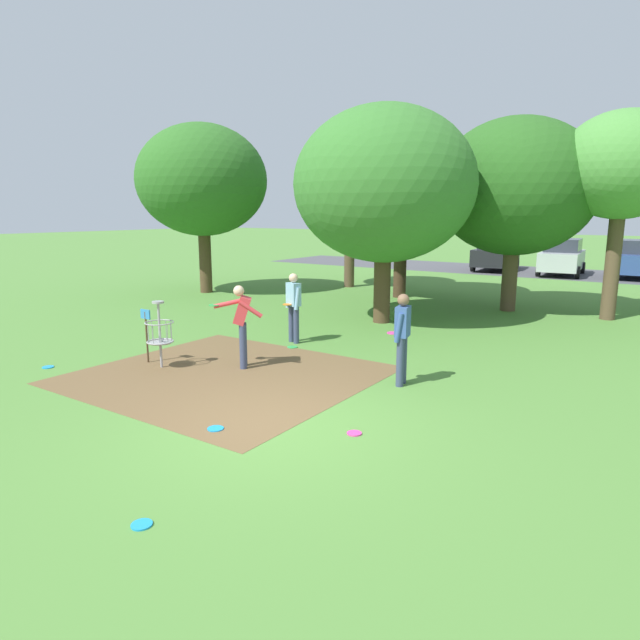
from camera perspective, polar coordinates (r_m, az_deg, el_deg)
The scene contains 21 objects.
ground_plane at distance 8.38m, azimuth -4.95°, elevation -11.03°, with size 160.00×160.00×0.00m, color #518438.
dirt_tee_pad at distance 11.01m, azimuth -9.74°, elevation -5.65°, with size 5.41×5.04×0.01m, color brown.
disc_golf_basket at distance 11.72m, azimuth -16.50°, elevation -1.15°, with size 0.98×0.58×1.39m.
player_foreground_watching at distance 13.34m, azimuth -2.78°, elevation 1.70°, with size 0.50×0.44×1.71m.
player_throwing at distance 11.27m, azimuth -8.16°, elevation -0.06°, with size 1.12×0.61×1.71m.
player_waiting_left at distance 10.14m, azimuth 8.56°, elevation -1.44°, with size 0.43×0.49×1.71m.
frisbee_near_basket at distance 8.40m, azimuth -10.83°, elevation -11.05°, with size 0.24×0.24×0.02m, color #1E93DB.
frisbee_by_tee at distance 12.68m, azimuth -26.47°, elevation -4.42°, with size 0.23×0.23×0.02m, color #1E93DB.
frisbee_mid_grass at distance 8.12m, azimuth 3.59°, elevation -11.68°, with size 0.22×0.22×0.02m, color #E53D99.
frisbee_far_left at distance 6.27m, azimuth -18.07°, elevation -19.60°, with size 0.22×0.22×0.02m, color #1E93DB.
frisbee_far_right at distance 13.02m, azimuth -2.91°, elevation -2.84°, with size 0.24×0.24×0.02m, color green.
tree_near_right at distance 20.75m, azimuth 8.58°, elevation 14.25°, with size 4.89×4.89×6.41m.
tree_mid_left at distance 18.34m, azimuth 28.99°, elevation 13.81°, with size 3.59×3.59×6.01m.
tree_mid_center at distance 18.69m, azimuth 19.70°, elevation 12.87°, with size 5.01×5.01×6.07m.
tree_mid_right at distance 15.82m, azimuth 6.71°, elevation 13.77°, with size 5.09×5.09×6.07m.
tree_far_left at distance 23.51m, azimuth 3.15°, elevation 14.00°, with size 3.82×3.82×5.98m.
tree_far_right at distance 22.29m, azimuth -12.18°, elevation 14.00°, with size 5.02×5.02×6.51m.
parking_lot_strip at distance 31.37m, azimuth 25.08°, elevation 4.34°, with size 36.00×6.00×0.01m, color #4C4C51.
parked_car_leftmost at distance 31.91m, azimuth 17.86°, elevation 6.61°, with size 2.23×4.33×1.84m.
parked_car_center_left at distance 30.63m, azimuth 23.90°, elevation 6.02°, with size 2.20×4.32×1.84m.
parked_car_center_right at distance 30.94m, azimuth 30.07°, elevation 5.52°, with size 2.08×4.25×1.84m.
Camera 1 is at (4.93, -5.99, 3.16)m, focal length 30.73 mm.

